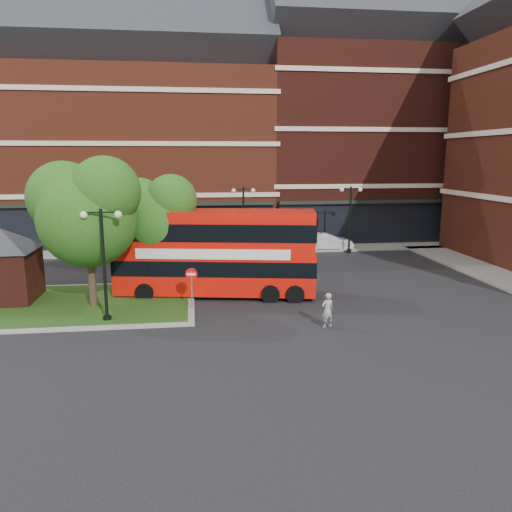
{
  "coord_description": "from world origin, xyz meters",
  "views": [
    {
      "loc": [
        -1.69,
        -21.34,
        7.15
      ],
      "look_at": [
        1.6,
        4.24,
        2.0
      ],
      "focal_mm": 35.0,
      "sensor_mm": 36.0,
      "label": 1
    }
  ],
  "objects": [
    {
      "name": "tree_island_west",
      "position": [
        -6.6,
        2.58,
        4.79
      ],
      "size": [
        5.4,
        4.71,
        7.21
      ],
      "color": "#2D2116",
      "rests_on": "ground"
    },
    {
      "name": "lamp_far_right",
      "position": [
        10.0,
        14.5,
        2.83
      ],
      "size": [
        1.72,
        0.36,
        5.0
      ],
      "color": "black",
      "rests_on": "ground"
    },
    {
      "name": "car_white",
      "position": [
        8.73,
        16.0,
        0.64
      ],
      "size": [
        3.98,
        1.61,
        1.28
      ],
      "primitive_type": "imported",
      "rotation": [
        0.0,
        0.0,
        1.51
      ],
      "color": "silver",
      "rests_on": "ground"
    },
    {
      "name": "terrace_far_right",
      "position": [
        14.0,
        24.0,
        8.0
      ],
      "size": [
        18.0,
        12.0,
        16.0
      ],
      "primitive_type": "cube",
      "color": "#471911",
      "rests_on": "ground"
    },
    {
      "name": "lamp_far_left",
      "position": [
        2.0,
        14.5,
        2.83
      ],
      "size": [
        1.72,
        0.36,
        5.0
      ],
      "color": "black",
      "rests_on": "ground"
    },
    {
      "name": "lamp_island",
      "position": [
        -5.5,
        0.2,
        2.83
      ],
      "size": [
        1.72,
        0.36,
        5.0
      ],
      "color": "black",
      "rests_on": "ground"
    },
    {
      "name": "pavement_far",
      "position": [
        0.0,
        16.5,
        0.06
      ],
      "size": [
        44.0,
        3.0,
        0.12
      ],
      "primitive_type": "cube",
      "color": "slate",
      "rests_on": "ground"
    },
    {
      "name": "traffic_island",
      "position": [
        -8.0,
        3.0,
        0.07
      ],
      "size": [
        12.6,
        7.6,
        0.15
      ],
      "color": "gray",
      "rests_on": "ground"
    },
    {
      "name": "tree_island_east",
      "position": [
        -3.58,
        5.06,
        4.24
      ],
      "size": [
        4.46,
        3.9,
        6.29
      ],
      "color": "#2D2116",
      "rests_on": "ground"
    },
    {
      "name": "kiosk",
      "position": [
        -11.0,
        4.0,
        2.32
      ],
      "size": [
        6.51,
        6.51,
        3.6
      ],
      "color": "#471911",
      "rests_on": "traffic_island"
    },
    {
      "name": "bus",
      "position": [
        -0.54,
        4.0,
        2.57
      ],
      "size": [
        10.5,
        4.11,
        3.91
      ],
      "rotation": [
        0.0,
        0.0,
        -0.18
      ],
      "color": "red",
      "rests_on": "ground"
    },
    {
      "name": "no_entry_sign",
      "position": [
        -1.8,
        1.5,
        1.46
      ],
      "size": [
        0.56,
        0.17,
        2.05
      ],
      "rotation": [
        0.0,
        0.0,
        -0.22
      ],
      "color": "slate",
      "rests_on": "ground"
    },
    {
      "name": "terrace_far_left",
      "position": [
        -8.0,
        24.0,
        7.0
      ],
      "size": [
        26.0,
        12.0,
        14.0
      ],
      "primitive_type": "cube",
      "color": "maroon",
      "rests_on": "ground"
    },
    {
      "name": "woman",
      "position": [
        3.9,
        -1.62,
        0.76
      ],
      "size": [
        0.63,
        0.5,
        1.51
      ],
      "primitive_type": "imported",
      "rotation": [
        0.0,
        0.0,
        3.41
      ],
      "color": "gray",
      "rests_on": "ground"
    },
    {
      "name": "car_silver",
      "position": [
        -3.19,
        16.0,
        0.62
      ],
      "size": [
        3.76,
        1.79,
        1.24
      ],
      "primitive_type": "imported",
      "rotation": [
        0.0,
        0.0,
        1.66
      ],
      "color": "silver",
      "rests_on": "ground"
    },
    {
      "name": "ground",
      "position": [
        0.0,
        0.0,
        0.0
      ],
      "size": [
        120.0,
        120.0,
        0.0
      ],
      "primitive_type": "plane",
      "color": "black",
      "rests_on": "ground"
    }
  ]
}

